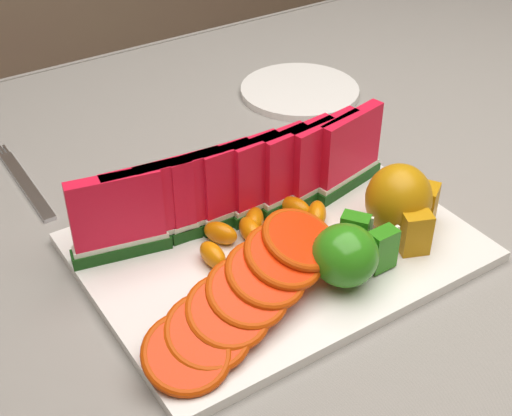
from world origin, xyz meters
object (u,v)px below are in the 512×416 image
Objects in this scene: pear_cluster at (401,202)px; fork at (24,182)px; apple_cluster at (349,253)px; platter at (276,247)px; side_plate at (300,91)px.

pear_cluster is 0.46m from fork.
apple_cluster is 1.18× the size of pear_cluster.
apple_cluster reaches higher than fork.
pear_cluster is at bearing 17.91° from apple_cluster.
platter is 0.34m from fork.
platter is 0.10m from apple_cluster.
pear_cluster reaches higher than platter.
pear_cluster reaches higher than side_plate.
fork is (-0.31, 0.34, -0.05)m from pear_cluster.
platter is at bearing -56.46° from fork.
fork is at bearing 132.93° from pear_cluster.
platter is at bearing -129.94° from side_plate.
apple_cluster reaches higher than platter.
pear_cluster is at bearing -23.41° from platter.
platter is 3.66× the size of apple_cluster.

